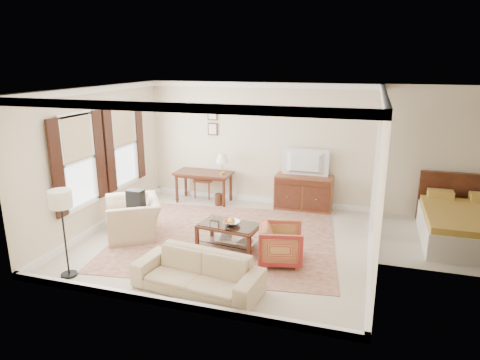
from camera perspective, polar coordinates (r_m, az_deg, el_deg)
The scene contains 21 objects.
room_shell at distance 7.80m, azimuth -2.08°, elevation 8.92°, with size 5.51×5.01×2.91m.
annex_bedroom at distance 9.21m, azimuth 28.34°, elevation -5.62°, with size 3.00×2.70×2.90m.
window_front at distance 8.64m, azimuth -20.80°, elevation 2.37°, with size 0.12×1.56×1.80m, color #CCB284, non-canonical shape.
window_rear at distance 9.92m, azimuth -15.22°, elevation 4.47°, with size 0.12×1.56×1.80m, color #CCB284, non-canonical shape.
doorway at distance 9.12m, azimuth 17.57°, elevation 0.25°, with size 0.10×1.12×2.25m, color white, non-canonical shape.
rug at distance 8.50m, azimuth -2.07°, elevation -7.78°, with size 4.24×3.63×0.01m, color maroon.
writing_desk at distance 10.48m, azimuth -4.87°, elevation 0.47°, with size 1.38×0.69×0.75m.
desk_chair at distance 10.87m, azimuth -4.77°, elevation 0.39°, with size 0.45×0.45×1.05m, color brown, non-canonical shape.
desk_lamp at distance 10.23m, azimuth -2.38°, elevation 2.21°, with size 0.32×0.32×0.50m, color silver, non-canonical shape.
framed_prints at distance 10.57m, azimuth -3.68°, elevation 7.80°, with size 0.25×0.04×0.68m, color #4F2516, non-canonical shape.
sideboard at distance 10.09m, azimuth 8.47°, elevation -1.68°, with size 1.32×0.51×0.81m, color brown.
tv at distance 9.83m, azimuth 8.67°, elevation 3.38°, with size 1.02×0.59×0.13m, color black.
coffee_table at distance 7.98m, azimuth -1.41°, elevation -6.60°, with size 1.19×0.79×0.47m.
fruit_bowl at distance 7.88m, azimuth -1.08°, elevation -5.63°, with size 0.42×0.42×0.10m, color silver.
book_a at distance 8.19m, azimuth -2.59°, elevation -7.38°, with size 0.28×0.04×0.38m, color brown.
book_b at distance 7.98m, azimuth -0.04°, elevation -8.04°, with size 0.28×0.03×0.38m, color brown.
striped_armchair at distance 7.44m, azimuth 5.49°, elevation -8.28°, with size 0.73×0.68×0.75m, color maroon.
club_armchair at distance 8.73m, azimuth -14.08°, elevation -4.09°, with size 1.16×0.75×1.01m, color tan.
backpack at distance 8.69m, azimuth -13.74°, elevation -2.40°, with size 0.32×0.22×0.40m, color black.
sofa at distance 6.61m, azimuth -5.69°, elevation -11.48°, with size 1.96×0.57×0.77m, color tan.
floor_lamp at distance 7.22m, azimuth -22.78°, elevation -3.15°, with size 0.36×0.36×1.46m.
Camera 1 is at (2.54, -7.31, 3.40)m, focal length 32.00 mm.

